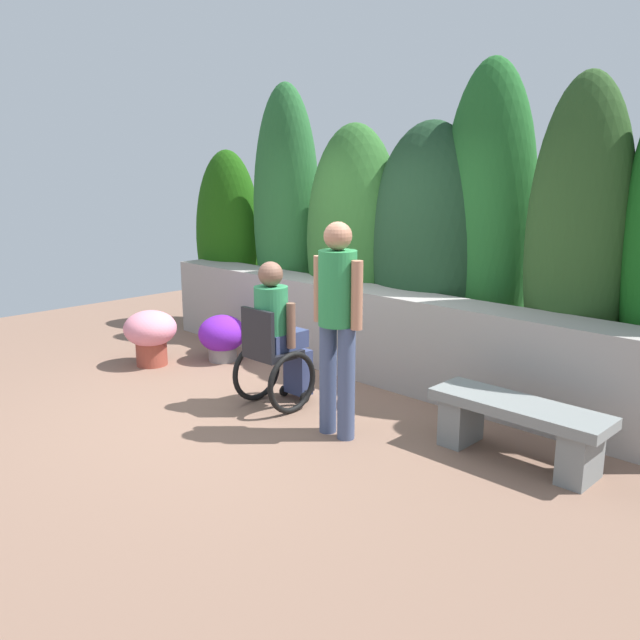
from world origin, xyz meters
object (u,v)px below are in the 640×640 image
object	(u,v)px
person_standing_companion	(337,315)
flower_pot_purple_near	(150,333)
flower_pot_terracotta_by_wall	(222,336)
stone_bench	(518,423)
person_in_wheelchair	(276,339)

from	to	relation	value
person_standing_companion	flower_pot_purple_near	world-z (taller)	person_standing_companion
person_standing_companion	flower_pot_terracotta_by_wall	distance (m)	2.56
stone_bench	flower_pot_terracotta_by_wall	bearing A→B (deg)	173.55
person_in_wheelchair	stone_bench	bearing A→B (deg)	23.05
person_in_wheelchair	person_standing_companion	distance (m)	0.94
person_in_wheelchair	flower_pot_purple_near	size ratio (longest dim) A/B	2.18
person_in_wheelchair	person_standing_companion	bearing A→B (deg)	2.87
flower_pot_purple_near	person_standing_companion	bearing A→B (deg)	0.11
person_standing_companion	flower_pot_terracotta_by_wall	size ratio (longest dim) A/B	3.27
flower_pot_terracotta_by_wall	flower_pot_purple_near	bearing A→B (deg)	-122.46
person_in_wheelchair	flower_pot_terracotta_by_wall	bearing A→B (deg)	171.49
stone_bench	person_standing_companion	size ratio (longest dim) A/B	0.76
person_in_wheelchair	flower_pot_purple_near	xyz separation A→B (m)	(-1.93, -0.12, -0.26)
stone_bench	person_in_wheelchair	size ratio (longest dim) A/B	0.99
stone_bench	flower_pot_purple_near	distance (m)	4.10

